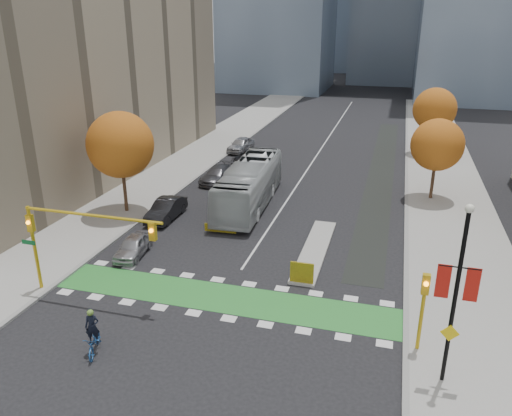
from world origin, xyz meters
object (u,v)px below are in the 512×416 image
Objects in this scene: traffic_signal_east at (423,301)px; bus at (250,184)px; cyclist at (94,338)px; parked_car_c at (217,175)px; parked_car_e at (241,145)px; tree_east_far at (435,109)px; parked_car_b at (166,209)px; tree_east_near at (437,145)px; parked_car_a at (133,246)px; hazard_board at (302,273)px; banner_lamppost at (456,289)px; tree_west at (120,145)px; parked_car_d at (249,157)px; traffic_signal_west at (71,231)px.

traffic_signal_east is 21.46m from bus.
traffic_signal_east is 1.76× the size of cyclist.
parked_car_e reaches higher than parked_car_c.
cyclist is 0.48× the size of parked_car_e.
tree_east_far is 38.64m from traffic_signal_east.
parked_car_b is (-5.45, -4.73, -1.07)m from bus.
tree_east_near is 16.01m from tree_east_far.
traffic_signal_east is at bearing -4.38° from cyclist.
traffic_signal_east is 15.42m from cyclist.
parked_car_b is at bearing -152.76° from tree_east_near.
parked_car_c is at bearing 129.46° from bus.
parked_car_a is at bearing 88.18° from cyclist.
hazard_board is 10.76m from banner_lamppost.
cyclist is 16.86m from parked_car_b.
parked_car_b is 21.94m from parked_car_e.
traffic_signal_east is 39.24m from parked_car_e.
parked_car_c is at bearing 129.39° from traffic_signal_east.
tree_east_far reaches higher than parked_car_e.
tree_east_near is 22.66m from traffic_signal_east.
parked_car_c is (-18.13, 22.08, -2.00)m from traffic_signal_east.
parked_car_b is at bearing -142.06° from bus.
banner_lamppost is (-1.00, -40.50, -0.63)m from tree_east_far.
hazard_board is at bearing -31.13° from parked_car_b.
tree_east_near is at bearing 34.75° from parked_car_a.
tree_west is 0.99× the size of banner_lamppost.
parked_car_c is 0.96× the size of parked_car_d.
tree_west is at bearing -109.83° from parked_car_c.
tree_east_far is at bearing 87.03° from traffic_signal_east.
bus is at bearing 25.10° from tree_west.
bus is at bearing -125.21° from tree_east_far.
bus is at bearing -42.79° from parked_car_c.
tree_west is 26.01m from tree_east_near.
tree_east_near is 23.14m from parked_car_b.
tree_west is at bearing 108.02° from traffic_signal_west.
parked_car_d is 1.09× the size of parked_car_e.
tree_west is 1.55× the size of parked_car_d.
tree_west is at bearing -157.95° from bus.
traffic_signal_west reaches higher than cyclist.
traffic_signal_west reaches higher than parked_car_e.
tree_east_near reaches higher than traffic_signal_west.
tree_east_near is at bearing 38.23° from cyclist.
tree_east_far is 38.87m from parked_car_a.
parked_car_a is at bearing 85.78° from traffic_signal_west.
parked_car_e is (-4.81, 38.28, 0.05)m from cyclist.
parked_car_b is at bearing -128.14° from tree_east_far.
tree_east_near is at bearing 5.96° from parked_car_c.
parked_car_d is at bearing 81.21° from parked_car_a.
traffic_signal_east is at bearing -32.88° from parked_car_b.
parked_car_c is at bearing 89.23° from traffic_signal_west.
traffic_signal_west reaches higher than traffic_signal_east.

